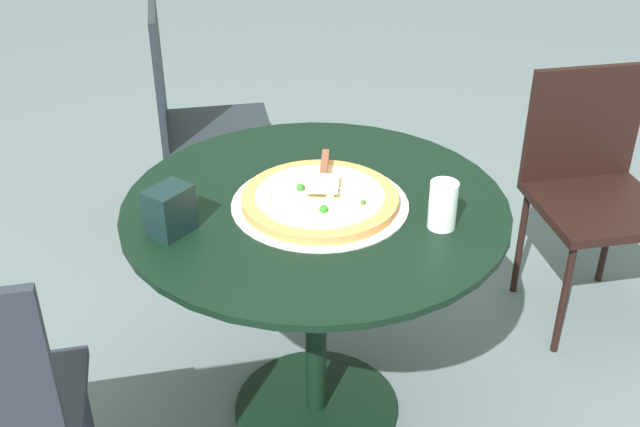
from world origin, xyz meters
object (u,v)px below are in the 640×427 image
at_px(drinking_cup, 443,205).
at_px(pizza_on_tray, 320,200).
at_px(patio_chair_near, 193,110).
at_px(napkin_dispenser, 170,211).
at_px(pizza_server, 324,172).
at_px(patio_chair_corner, 592,180).
at_px(patio_table, 316,257).

bearing_deg(drinking_cup, pizza_on_tray, 147.32).
relative_size(pizza_on_tray, patio_chair_near, 0.48).
bearing_deg(pizza_on_tray, napkin_dispenser, -172.83).
relative_size(pizza_on_tray, napkin_dispenser, 3.82).
height_order(pizza_on_tray, pizza_server, pizza_server).
xyz_separation_m(pizza_on_tray, napkin_dispenser, (-0.37, -0.05, 0.04)).
relative_size(patio_chair_near, patio_chair_corner, 1.11).
xyz_separation_m(patio_table, pizza_server, (0.04, 0.06, 0.22)).
height_order(patio_table, patio_chair_corner, patio_chair_corner).
distance_m(pizza_server, patio_chair_near, 1.09).
relative_size(patio_table, napkin_dispenser, 8.37).
height_order(pizza_server, patio_chair_corner, patio_chair_corner).
relative_size(napkin_dispenser, patio_chair_near, 0.13).
relative_size(napkin_dispenser, patio_chair_corner, 0.14).
relative_size(pizza_on_tray, drinking_cup, 3.74).
distance_m(drinking_cup, patio_chair_near, 1.38).
xyz_separation_m(pizza_on_tray, patio_chair_near, (-0.24, 1.10, -0.20)).
height_order(napkin_dispenser, patio_chair_corner, patio_chair_corner).
bearing_deg(patio_chair_corner, napkin_dispenser, -164.41).
height_order(pizza_on_tray, drinking_cup, drinking_cup).
bearing_deg(patio_table, pizza_server, 59.86).
bearing_deg(patio_table, patio_chair_near, 101.76).
distance_m(pizza_server, drinking_cup, 0.33).
height_order(pizza_server, napkin_dispenser, napkin_dispenser).
bearing_deg(pizza_server, patio_table, -120.14).
bearing_deg(napkin_dispenser, pizza_on_tray, -34.29).
bearing_deg(patio_chair_near, patio_chair_corner, -32.58).
distance_m(pizza_on_tray, drinking_cup, 0.31).
bearing_deg(napkin_dispenser, patio_chair_near, 42.05).
bearing_deg(patio_table, patio_chair_corner, 17.86).
bearing_deg(pizza_server, napkin_dispenser, -163.31).
bearing_deg(patio_chair_near, patio_table, -78.24).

